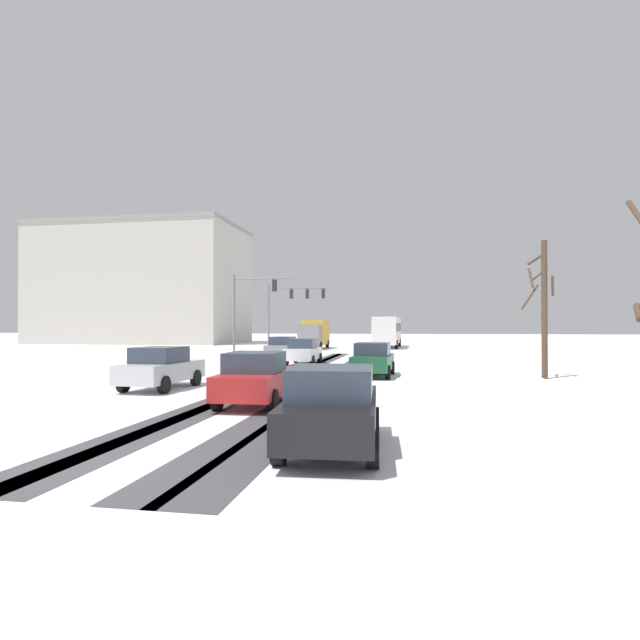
% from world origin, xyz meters
% --- Properties ---
extents(ground_plane, '(300.00, 300.00, 0.00)m').
position_xyz_m(ground_plane, '(0.00, 0.00, 0.00)').
color(ground_plane, white).
extents(wheel_track_left_lane, '(1.04, 38.23, 0.01)m').
position_xyz_m(wheel_track_left_lane, '(-0.03, 17.38, 0.00)').
color(wheel_track_left_lane, '#424247').
rests_on(wheel_track_left_lane, ground).
extents(wheel_track_right_lane, '(0.95, 38.23, 0.01)m').
position_xyz_m(wheel_track_right_lane, '(1.94, 17.38, 0.00)').
color(wheel_track_right_lane, '#424247').
rests_on(wheel_track_right_lane, ground).
extents(wheel_track_center, '(1.09, 38.23, 0.01)m').
position_xyz_m(wheel_track_center, '(2.72, 17.38, 0.00)').
color(wheel_track_center, '#424247').
rests_on(wheel_track_center, ground).
extents(wheel_track_oncoming, '(0.99, 38.23, 0.01)m').
position_xyz_m(wheel_track_oncoming, '(-0.51, 17.38, 0.00)').
color(wheel_track_oncoming, '#424247').
rests_on(wheel_track_oncoming, ground).
extents(sidewalk_kerb_right, '(4.00, 38.23, 0.12)m').
position_xyz_m(sidewalk_kerb_right, '(9.43, 15.64, 0.06)').
color(sidewalk_kerb_right, white).
rests_on(sidewalk_kerb_right, ground).
extents(traffic_signal_near_left, '(4.89, 0.48, 6.50)m').
position_xyz_m(traffic_signal_near_left, '(-6.75, 30.68, 4.35)').
color(traffic_signal_near_left, slate).
rests_on(traffic_signal_near_left, ground).
extents(traffic_signal_far_left, '(5.78, 0.67, 6.50)m').
position_xyz_m(traffic_signal_far_left, '(-5.75, 40.91, 4.78)').
color(traffic_signal_far_left, slate).
rests_on(traffic_signal_far_left, ground).
extents(car_grey_lead, '(2.00, 4.18, 1.62)m').
position_xyz_m(car_grey_lead, '(-3.70, 29.39, 0.82)').
color(car_grey_lead, slate).
rests_on(car_grey_lead, ground).
extents(car_white_second, '(1.85, 4.11, 1.62)m').
position_xyz_m(car_white_second, '(-0.97, 23.76, 0.82)').
color(car_white_second, silver).
rests_on(car_white_second, ground).
extents(car_dark_green_third, '(1.96, 4.17, 1.62)m').
position_xyz_m(car_dark_green_third, '(3.92, 16.68, 0.82)').
color(car_dark_green_third, '#194C2D').
rests_on(car_dark_green_third, ground).
extents(car_silver_fourth, '(1.95, 4.16, 1.62)m').
position_xyz_m(car_silver_fourth, '(-3.72, 10.33, 0.82)').
color(car_silver_fourth, '#B7BABF').
rests_on(car_silver_fourth, ground).
extents(car_red_fifth, '(1.97, 4.17, 1.62)m').
position_xyz_m(car_red_fifth, '(1.02, 7.19, 0.82)').
color(car_red_fifth, red).
rests_on(car_red_fifth, ground).
extents(car_black_sixth, '(2.02, 4.19, 1.62)m').
position_xyz_m(car_black_sixth, '(4.18, 1.96, 0.82)').
color(car_black_sixth, black).
rests_on(car_black_sixth, ground).
extents(bus_oncoming, '(2.89, 11.06, 3.38)m').
position_xyz_m(bus_oncoming, '(3.16, 50.02, 1.99)').
color(bus_oncoming, silver).
rests_on(bus_oncoming, ground).
extents(box_truck_delivery, '(2.34, 7.42, 3.02)m').
position_xyz_m(box_truck_delivery, '(-4.33, 45.58, 1.63)').
color(box_truck_delivery, slate).
rests_on(box_truck_delivery, ground).
extents(bare_tree_sidewalk_mid, '(1.54, 1.62, 6.35)m').
position_xyz_m(bare_tree_sidewalk_mid, '(11.71, 16.98, 3.37)').
color(bare_tree_sidewalk_mid, '#4C3828').
rests_on(bare_tree_sidewalk_mid, ground).
extents(office_building_far_left_block, '(27.60, 15.97, 16.55)m').
position_xyz_m(office_building_far_left_block, '(-31.86, 59.75, 8.28)').
color(office_building_far_left_block, '#B2ADA3').
rests_on(office_building_far_left_block, ground).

